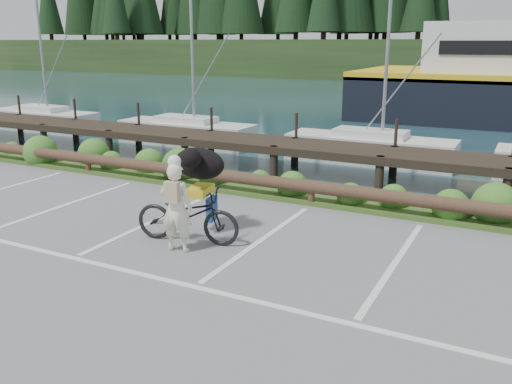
# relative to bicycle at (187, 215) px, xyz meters

# --- Properties ---
(ground) EXTENTS (72.00, 72.00, 0.00)m
(ground) POSITION_rel_bicycle_xyz_m (1.23, -1.25, -0.55)
(ground) COLOR slate
(harbor_backdrop) EXTENTS (170.00, 160.00, 30.00)m
(harbor_backdrop) POSITION_rel_bicycle_xyz_m (1.64, 77.17, -0.55)
(harbor_backdrop) COLOR #1A363F
(harbor_backdrop) RESTS_ON ground
(vegetation_strip) EXTENTS (34.00, 1.60, 0.10)m
(vegetation_strip) POSITION_rel_bicycle_xyz_m (1.23, 4.05, -0.50)
(vegetation_strip) COLOR #3D5B21
(vegetation_strip) RESTS_ON ground
(log_rail) EXTENTS (32.00, 0.30, 0.60)m
(log_rail) POSITION_rel_bicycle_xyz_m (1.23, 3.35, -0.55)
(log_rail) COLOR #443021
(log_rail) RESTS_ON ground
(bicycle) EXTENTS (2.18, 1.10, 1.09)m
(bicycle) POSITION_rel_bicycle_xyz_m (0.00, 0.00, 0.00)
(bicycle) COLOR black
(bicycle) RESTS_ON ground
(cyclist) EXTENTS (0.67, 0.51, 1.67)m
(cyclist) POSITION_rel_bicycle_xyz_m (0.09, -0.48, 0.29)
(cyclist) COLOR white
(cyclist) RESTS_ON ground
(dog) EXTENTS (0.74, 1.19, 0.64)m
(dog) POSITION_rel_bicycle_xyz_m (-0.12, 0.66, 0.87)
(dog) COLOR black
(dog) RESTS_ON bicycle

